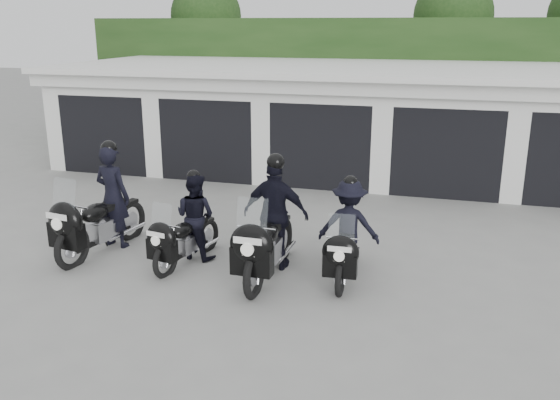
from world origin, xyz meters
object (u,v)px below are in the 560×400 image
(police_bike_c, at_px, (272,223))
(police_bike_d, at_px, (348,233))
(police_bike_a, at_px, (101,208))
(police_bike_b, at_px, (190,223))

(police_bike_c, bearing_deg, police_bike_d, 13.95)
(police_bike_a, bearing_deg, police_bike_b, 10.01)
(police_bike_b, xyz_separation_m, police_bike_c, (1.56, -0.11, 0.18))
(police_bike_a, xyz_separation_m, police_bike_b, (1.76, 0.02, -0.12))
(police_bike_b, distance_m, police_bike_d, 2.81)
(police_bike_a, distance_m, police_bike_b, 1.76)
(police_bike_a, bearing_deg, police_bike_c, 7.75)
(police_bike_b, bearing_deg, police_bike_c, 7.01)
(police_bike_c, relative_size, police_bike_d, 1.21)
(police_bike_d, bearing_deg, police_bike_c, -169.67)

